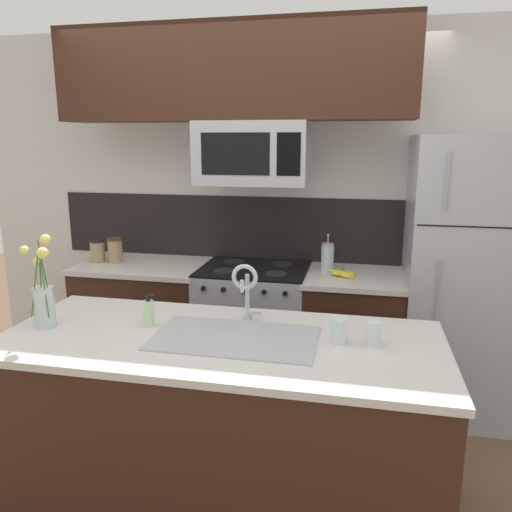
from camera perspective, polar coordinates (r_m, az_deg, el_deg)
The scene contains 20 objects.
ground_plane at distance 3.13m, azimuth -3.99°, elevation -22.23°, with size 10.00×10.00×0.00m, color brown.
rear_partition at distance 3.78m, azimuth 5.47°, elevation 5.38°, with size 5.20×0.10×2.60m, color silver.
splash_band at distance 3.80m, azimuth 0.81°, elevation 3.17°, with size 3.25×0.01×0.48m, color black.
back_counter_left at distance 3.93m, azimuth -12.37°, elevation -7.27°, with size 0.95×0.65×0.91m.
back_counter_right at distance 3.61m, azimuth 10.95°, elevation -9.10°, with size 0.68×0.65×0.91m.
stove_range at distance 3.68m, azimuth -0.22°, elevation -8.32°, with size 0.76×0.64×0.93m.
microwave at distance 3.40m, azimuth -0.31°, elevation 11.67°, with size 0.74×0.40×0.41m.
upper_cabinet_band at distance 3.43m, azimuth -2.78°, elevation 20.15°, with size 2.33×0.34×0.60m, color #381E14.
refrigerator at distance 3.55m, azimuth 23.10°, elevation -2.43°, with size 0.80×0.74×1.84m.
storage_jar_tall at distance 3.93m, azimuth -17.63°, elevation 0.56°, with size 0.11×0.11×0.17m.
storage_jar_medium at distance 3.87m, azimuth -15.80°, elevation 0.64°, with size 0.11×0.11×0.19m.
banana_bunch at distance 3.40m, azimuth 9.87°, elevation -1.97°, with size 0.19×0.15×0.08m.
french_press at distance 3.50m, azimuth 8.17°, elevation -0.16°, with size 0.09×0.09×0.27m.
island_counter at distance 2.57m, azimuth -4.02°, elevation -18.66°, with size 2.07×0.87×0.91m.
kitchen_sink at distance 2.37m, azimuth -2.43°, elevation -10.94°, with size 0.76×0.44×0.16m.
sink_faucet at distance 2.48m, azimuth -1.21°, elevation -3.29°, with size 0.14×0.14×0.31m.
dish_soap_bottle at distance 2.52m, azimuth -12.16°, elevation -6.36°, with size 0.06×0.05×0.16m.
drinking_glass at distance 2.31m, azimuth 9.54°, elevation -8.42°, with size 0.07×0.07×0.12m.
spare_glass at distance 2.31m, azimuth 13.27°, elevation -8.61°, with size 0.06×0.06×0.11m.
flower_vase at distance 2.65m, azimuth -23.09°, elevation -4.72°, with size 0.14×0.13×0.46m.
Camera 1 is at (0.73, -2.44, 1.81)m, focal length 35.00 mm.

